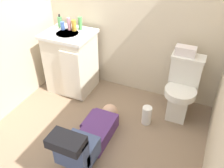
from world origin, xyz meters
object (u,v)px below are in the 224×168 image
object	(u,v)px
vanity_cabinet	(71,61)
soap_dispenser	(60,22)
bottle_pink	(69,24)
bottle_blue	(63,26)
tissue_box	(186,51)
bottle_green	(80,23)
faucet	(74,25)
bottle_amber	(74,25)
toilet	(182,89)
paper_towel_roll	(147,115)
person_plumber	(88,137)

from	to	relation	value
vanity_cabinet	soap_dispenser	size ratio (longest dim) A/B	4.94
bottle_pink	bottle_blue	bearing A→B (deg)	-164.37
vanity_cabinet	tissue_box	size ratio (longest dim) A/B	3.73
vanity_cabinet	bottle_green	bearing A→B (deg)	57.78
faucet	bottle_amber	size ratio (longest dim) A/B	0.75
bottle_pink	bottle_green	size ratio (longest dim) A/B	0.96
tissue_box	soap_dispenser	size ratio (longest dim) A/B	1.33
toilet	faucet	bearing A→B (deg)	175.81
faucet	soap_dispenser	bearing A→B (deg)	-173.99
faucet	toilet	bearing A→B (deg)	-4.19
soap_dispenser	bottle_pink	size ratio (longest dim) A/B	1.06
bottle_pink	faucet	bearing A→B (deg)	64.96
tissue_box	paper_towel_roll	distance (m)	0.84
vanity_cabinet	bottle_amber	distance (m)	0.48
tissue_box	bottle_amber	xyz separation A→B (m)	(-1.37, -0.04, 0.09)
vanity_cabinet	bottle_pink	distance (m)	0.49
bottle_blue	vanity_cabinet	bearing A→B (deg)	-28.80
person_plumber	soap_dispenser	xyz separation A→B (m)	(-0.91, 1.02, 0.71)
toilet	bottle_blue	bearing A→B (deg)	179.14
person_plumber	paper_towel_roll	size ratio (longest dim) A/B	4.66
soap_dispenser	paper_towel_roll	world-z (taller)	soap_dispenser
person_plumber	bottle_blue	world-z (taller)	bottle_blue
tissue_box	bottle_green	size ratio (longest dim) A/B	1.35
soap_dispenser	bottle_amber	xyz separation A→B (m)	(0.23, -0.03, -0.00)
person_plumber	bottle_green	size ratio (longest dim) A/B	6.53
bottle_blue	paper_towel_roll	world-z (taller)	bottle_blue
faucet	tissue_box	distance (m)	1.41
vanity_cabinet	bottle_blue	bearing A→B (deg)	151.20
bottle_amber	bottle_green	size ratio (longest dim) A/B	0.82
tissue_box	bottle_blue	distance (m)	1.52
bottle_green	paper_towel_roll	world-z (taller)	bottle_green
soap_dispenser	bottle_pink	bearing A→B (deg)	-13.71
vanity_cabinet	toilet	bearing A→B (deg)	1.57
bottle_pink	paper_towel_roll	world-z (taller)	bottle_pink
bottle_green	tissue_box	bearing A→B (deg)	-0.76
bottle_blue	bottle_green	world-z (taller)	bottle_green
faucet	bottle_pink	bearing A→B (deg)	-115.04
vanity_cabinet	person_plumber	size ratio (longest dim) A/B	0.77
toilet	vanity_cabinet	size ratio (longest dim) A/B	0.91
faucet	soap_dispenser	world-z (taller)	soap_dispenser
bottle_amber	tissue_box	bearing A→B (deg)	1.64
toilet	person_plumber	world-z (taller)	toilet
faucet	person_plumber	xyz separation A→B (m)	(0.72, -1.04, -0.69)
person_plumber	bottle_blue	size ratio (longest dim) A/B	10.64
soap_dispenser	bottle_pink	xyz separation A→B (m)	(0.16, -0.04, 0.01)
person_plumber	bottle_amber	distance (m)	1.39
person_plumber	bottle_amber	xyz separation A→B (m)	(-0.69, 0.98, 0.71)
soap_dispenser	bottle_amber	size ratio (longest dim) A/B	1.25
bottle_amber	paper_towel_roll	xyz separation A→B (m)	(1.11, -0.37, -0.77)
faucet	bottle_amber	bearing A→B (deg)	-55.95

